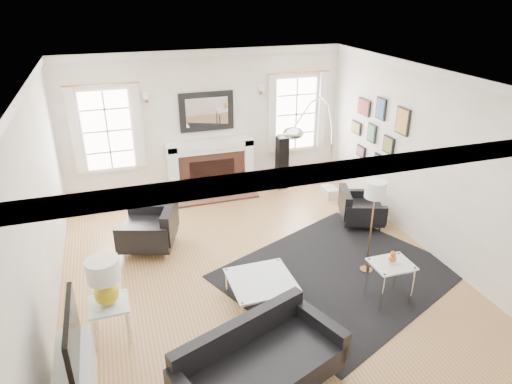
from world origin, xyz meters
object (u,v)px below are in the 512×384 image
object	(u,v)px
fireplace	(211,168)
arc_floor_lamp	(314,151)
armchair_left	(152,230)
coffee_table	(262,282)
gourd_lamp	(104,279)
armchair_right	(359,209)
sofa	(258,365)

from	to	relation	value
fireplace	arc_floor_lamp	world-z (taller)	arc_floor_lamp
armchair_left	coffee_table	xyz separation A→B (m)	(1.20, -1.84, -0.01)
gourd_lamp	arc_floor_lamp	distance (m)	4.29
gourd_lamp	coffee_table	bearing A→B (deg)	1.68
gourd_lamp	arc_floor_lamp	world-z (taller)	arc_floor_lamp
armchair_right	sofa	bearing A→B (deg)	-134.60
armchair_left	coffee_table	world-z (taller)	armchair_left
fireplace	sofa	size ratio (longest dim) A/B	0.87
gourd_lamp	sofa	bearing A→B (deg)	-41.73
coffee_table	arc_floor_lamp	xyz separation A→B (m)	(1.73, 2.20, 0.87)
armchair_right	gourd_lamp	xyz separation A→B (m)	(-4.23, -1.60, 0.55)
fireplace	sofa	xyz separation A→B (m)	(-0.67, -4.94, -0.23)
sofa	arc_floor_lamp	world-z (taller)	arc_floor_lamp
coffee_table	gourd_lamp	world-z (taller)	gourd_lamp
armchair_right	arc_floor_lamp	size ratio (longest dim) A/B	0.43
fireplace	coffee_table	bearing A→B (deg)	-92.85
fireplace	gourd_lamp	bearing A→B (deg)	-119.50
fireplace	sofa	bearing A→B (deg)	-97.73
fireplace	armchair_left	world-z (taller)	fireplace
fireplace	armchair_right	world-z (taller)	fireplace
coffee_table	gourd_lamp	size ratio (longest dim) A/B	1.39
armchair_right	fireplace	bearing A→B (deg)	135.99
arc_floor_lamp	armchair_right	bearing A→B (deg)	-47.46
gourd_lamp	armchair_left	bearing A→B (deg)	69.65
armchair_left	gourd_lamp	size ratio (longest dim) A/B	1.89
armchair_left	armchair_right	bearing A→B (deg)	-4.79
gourd_lamp	armchair_right	bearing A→B (deg)	20.73
fireplace	armchair_right	distance (m)	3.00
fireplace	arc_floor_lamp	distance (m)	2.20
fireplace	armchair_left	size ratio (longest dim) A/B	1.51
sofa	arc_floor_lamp	size ratio (longest dim) A/B	0.87
sofa	gourd_lamp	world-z (taller)	gourd_lamp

